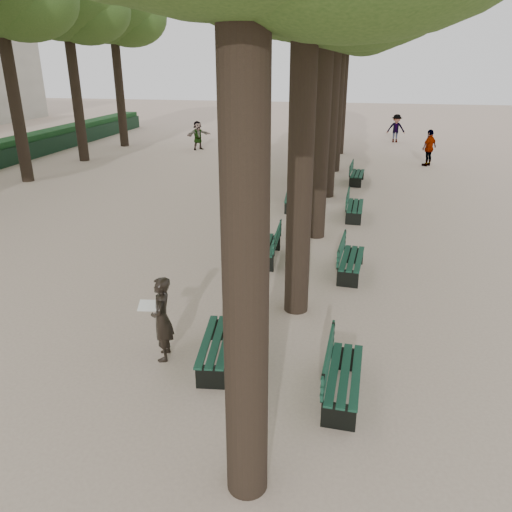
# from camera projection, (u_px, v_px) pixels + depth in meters

# --- Properties ---
(ground) EXTENTS (120.00, 120.00, 0.00)m
(ground) POSITION_uv_depth(u_px,v_px,m) (187.00, 381.00, 8.60)
(ground) COLOR #C3A993
(ground) RESTS_ON ground
(tree_central_5) EXTENTS (6.00, 6.00, 9.95)m
(tree_central_5) POSITION_uv_depth(u_px,v_px,m) (347.00, 9.00, 26.46)
(tree_central_5) COLOR #33261C
(tree_central_5) RESTS_ON ground
(tree_far_5) EXTENTS (6.00, 6.00, 10.45)m
(tree_far_5) POSITION_uv_depth(u_px,v_px,m) (111.00, 3.00, 28.77)
(tree_far_5) COLOR #33261C
(tree_far_5) RESTS_ON ground
(bench_left_0) EXTENTS (0.79, 1.86, 0.92)m
(bench_left_0) POSITION_uv_depth(u_px,v_px,m) (218.00, 349.00, 9.02)
(bench_left_0) COLOR black
(bench_left_0) RESTS_ON ground
(bench_left_1) EXTENTS (0.65, 1.82, 0.92)m
(bench_left_1) POSITION_uv_depth(u_px,v_px,m) (268.00, 251.00, 13.66)
(bench_left_1) COLOR black
(bench_left_1) RESTS_ON ground
(bench_left_2) EXTENTS (0.72, 1.84, 0.92)m
(bench_left_2) POSITION_uv_depth(u_px,v_px,m) (293.00, 201.00, 18.42)
(bench_left_2) COLOR black
(bench_left_2) RESTS_ON ground
(bench_left_3) EXTENTS (0.74, 1.85, 0.92)m
(bench_left_3) POSITION_uv_depth(u_px,v_px,m) (306.00, 176.00, 22.43)
(bench_left_3) COLOR black
(bench_left_3) RESTS_ON ground
(bench_right_0) EXTENTS (0.64, 1.82, 0.92)m
(bench_right_0) POSITION_uv_depth(u_px,v_px,m) (343.00, 383.00, 8.09)
(bench_right_0) COLOR black
(bench_right_0) RESTS_ON ground
(bench_right_1) EXTENTS (0.69, 1.83, 0.92)m
(bench_right_1) POSITION_uv_depth(u_px,v_px,m) (351.00, 265.00, 12.73)
(bench_right_1) COLOR black
(bench_right_1) RESTS_ON ground
(bench_right_2) EXTENTS (0.62, 1.81, 0.92)m
(bench_right_2) POSITION_uv_depth(u_px,v_px,m) (355.00, 211.00, 17.28)
(bench_right_2) COLOR black
(bench_right_2) RESTS_ON ground
(bench_right_3) EXTENTS (0.68, 1.83, 0.92)m
(bench_right_3) POSITION_uv_depth(u_px,v_px,m) (357.00, 177.00, 22.11)
(bench_right_3) COLOR black
(bench_right_3) RESTS_ON ground
(man_with_map) EXTENTS (0.67, 0.70, 1.61)m
(man_with_map) POSITION_uv_depth(u_px,v_px,m) (162.00, 319.00, 8.98)
(man_with_map) COLOR black
(man_with_map) RESTS_ON ground
(pedestrian_d) EXTENTS (0.63, 0.85, 1.61)m
(pedestrian_d) POSITION_uv_depth(u_px,v_px,m) (336.00, 128.00, 33.67)
(pedestrian_d) COLOR #262628
(pedestrian_d) RESTS_ON ground
(pedestrian_c) EXTENTS (0.98, 1.07, 1.85)m
(pedestrian_c) POSITION_uv_depth(u_px,v_px,m) (429.00, 148.00, 25.53)
(pedestrian_c) COLOR #262628
(pedestrian_c) RESTS_ON ground
(pedestrian_b) EXTENTS (1.18, 0.42, 1.80)m
(pedestrian_b) POSITION_uv_depth(u_px,v_px,m) (396.00, 128.00, 32.84)
(pedestrian_b) COLOR #262628
(pedestrian_b) RESTS_ON ground
(pedestrian_e) EXTENTS (1.35, 1.37, 1.70)m
(pedestrian_e) POSITION_uv_depth(u_px,v_px,m) (198.00, 135.00, 30.19)
(pedestrian_e) COLOR #262628
(pedestrian_e) RESTS_ON ground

